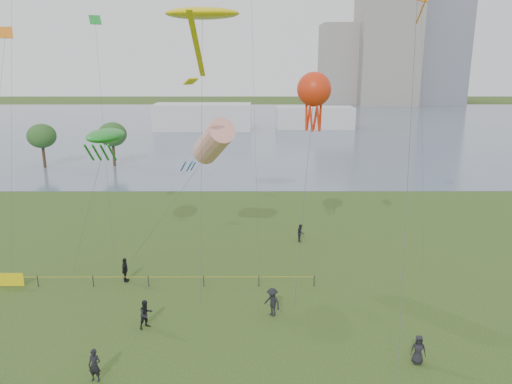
{
  "coord_description": "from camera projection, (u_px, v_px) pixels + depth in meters",
  "views": [
    {
      "loc": [
        -0.07,
        -19.78,
        16.0
      ],
      "look_at": [
        0.0,
        10.0,
        8.0
      ],
      "focal_mm": 35.0,
      "sensor_mm": 36.0,
      "label": 1
    }
  ],
  "objects": [
    {
      "name": "pavilion_left",
      "position": [
        203.0,
        117.0,
        114.2
      ],
      "size": [
        22.0,
        8.0,
        6.0
      ],
      "primitive_type": "cube",
      "color": "silver",
      "rests_on": "ground_plane"
    },
    {
      "name": "building_mid",
      "position": [
        386.0,
        49.0,
        174.88
      ],
      "size": [
        20.0,
        20.0,
        38.0
      ],
      "primitive_type": "cube",
      "color": "gray",
      "rests_on": "ground_plane"
    },
    {
      "name": "kite_octopus",
      "position": [
        314.0,
        90.0,
        34.62
      ],
      "size": [
        2.69,
        6.21,
        15.12
      ],
      "rotation": [
        0.0,
        0.0,
        -0.16
      ],
      "color": "#3F3F42"
    },
    {
      "name": "kite_windsock",
      "position": [
        213.0,
        142.0,
        37.39
      ],
      "size": [
        8.94,
        5.28,
        11.93
      ],
      "rotation": [
        0.0,
        0.0,
        -0.1
      ],
      "color": "#3F3F42"
    },
    {
      "name": "kite_creature",
      "position": [
        105.0,
        136.0,
        37.09
      ],
      "size": [
        4.28,
        4.84,
        10.91
      ],
      "rotation": [
        0.0,
        0.0,
        -0.37
      ],
      "color": "#3F3F42"
    },
    {
      "name": "spectator_d",
      "position": [
        418.0,
        350.0,
        26.84
      ],
      "size": [
        0.88,
        0.65,
        1.65
      ],
      "primitive_type": "imported",
      "rotation": [
        0.0,
        0.0,
        -0.16
      ],
      "color": "black",
      "rests_on": "ground_plane"
    },
    {
      "name": "pavilion_right",
      "position": [
        315.0,
        118.0,
        117.28
      ],
      "size": [
        18.0,
        7.0,
        5.0
      ],
      "primitive_type": "cube",
      "color": "silver",
      "rests_on": "ground_plane"
    },
    {
      "name": "building_low",
      "position": [
        343.0,
        64.0,
        181.94
      ],
      "size": [
        16.0,
        18.0,
        28.0
      ],
      "primitive_type": "cube",
      "color": "gray",
      "rests_on": "ground_plane"
    },
    {
      "name": "spectator_a",
      "position": [
        146.0,
        314.0,
        30.4
      ],
      "size": [
        1.12,
        1.11,
        1.82
      ],
      "primitive_type": "imported",
      "rotation": [
        0.0,
        0.0,
        0.75
      ],
      "color": "black",
      "rests_on": "ground_plane"
    },
    {
      "name": "trees",
      "position": [
        7.0,
        137.0,
        71.19
      ],
      "size": [
        30.69,
        13.66,
        7.52
      ],
      "color": "#352518",
      "rests_on": "ground_plane"
    },
    {
      "name": "lake",
      "position": [
        255.0,
        127.0,
        119.82
      ],
      "size": [
        400.0,
        120.0,
        0.08
      ],
      "primitive_type": "cube",
      "color": "slate",
      "rests_on": "ground_plane"
    },
    {
      "name": "fence",
      "position": [
        64.0,
        279.0,
        35.99
      ],
      "size": [
        24.07,
        0.07,
        1.05
      ],
      "color": "black",
      "rests_on": "ground_plane"
    },
    {
      "name": "kite_delta",
      "position": [
        417.0,
        16.0,
        25.56
      ],
      "size": [
        3.64,
        11.94,
        19.98
      ],
      "rotation": [
        0.0,
        0.0,
        0.38
      ],
      "color": "#3F3F42"
    },
    {
      "name": "spectator_b",
      "position": [
        272.0,
        302.0,
        31.83
      ],
      "size": [
        1.37,
        1.36,
        1.9
      ],
      "primitive_type": "imported",
      "rotation": [
        0.0,
        0.0,
        -0.76
      ],
      "color": "black",
      "rests_on": "ground_plane"
    },
    {
      "name": "spectator_c",
      "position": [
        125.0,
        270.0,
        36.72
      ],
      "size": [
        0.49,
        1.09,
        1.83
      ],
      "primitive_type": "imported",
      "rotation": [
        0.0,
        0.0,
        1.54
      ],
      "color": "black",
      "rests_on": "ground_plane"
    },
    {
      "name": "spectator_f",
      "position": [
        95.0,
        365.0,
        25.35
      ],
      "size": [
        0.7,
        0.51,
        1.78
      ],
      "primitive_type": "imported",
      "rotation": [
        0.0,
        0.0,
        -0.14
      ],
      "color": "black",
      "rests_on": "ground_plane"
    },
    {
      "name": "spectator_g",
      "position": [
        301.0,
        233.0,
        44.93
      ],
      "size": [
        0.67,
        0.83,
        1.6
      ],
      "primitive_type": "imported",
      "rotation": [
        0.0,
        0.0,
        1.48
      ],
      "color": "black",
      "rests_on": "ground_plane"
    },
    {
      "name": "kite_stingray",
      "position": [
        202.0,
        14.0,
        36.32
      ],
      "size": [
        5.46,
        10.18,
        19.6
      ],
      "rotation": [
        0.0,
        0.0,
        -0.01
      ],
      "color": "#3F3F42"
    }
  ]
}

